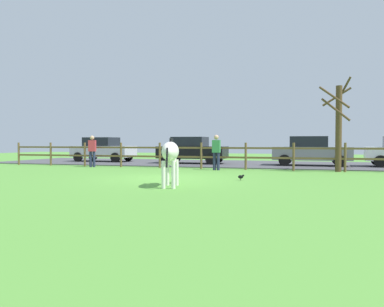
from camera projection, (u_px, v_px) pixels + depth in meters
ground_plane at (167, 178)px, 13.51m from camera, size 60.00×60.00×0.00m
parking_asphalt at (223, 164)px, 22.39m from camera, size 28.00×7.40×0.05m
paddock_fence at (201, 154)px, 18.29m from camera, size 21.87×0.11×1.28m
bare_tree at (338, 124)px, 16.42m from camera, size 1.43×1.57×4.16m
zebra at (171, 155)px, 10.94m from camera, size 0.74×1.91×1.41m
crow_on_grass at (241, 177)px, 12.75m from camera, size 0.21×0.10×0.20m
parked_car_silver at (103, 149)px, 24.42m from camera, size 4.03×1.94×1.56m
parked_car_grey at (311, 151)px, 20.06m from camera, size 4.02×1.92×1.56m
parked_car_black at (192, 150)px, 22.15m from camera, size 4.02×1.91×1.56m
visitor_left_of_tree at (216, 151)px, 17.38m from camera, size 0.36×0.23×1.64m
visitor_right_of_tree at (92, 150)px, 19.55m from camera, size 0.40×0.30×1.64m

